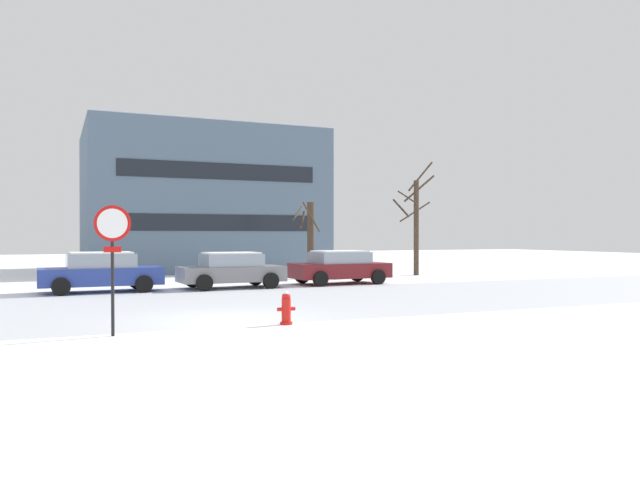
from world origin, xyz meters
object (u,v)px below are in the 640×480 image
at_px(parked_car_blue, 101,272).
at_px(parked_car_maroon, 340,267).
at_px(fire_hydrant, 286,308).
at_px(parked_car_gray, 231,270).
at_px(stop_sign, 112,244).

bearing_deg(parked_car_blue, parked_car_maroon, 0.06).
height_order(fire_hydrant, parked_car_gray, parked_car_gray).
relative_size(stop_sign, parked_car_maroon, 0.64).
bearing_deg(parked_car_gray, fire_hydrant, -98.00).
distance_m(parked_car_blue, parked_car_maroon, 9.84).
height_order(stop_sign, fire_hydrant, stop_sign).
xyz_separation_m(fire_hydrant, parked_car_gray, (1.46, 10.36, 0.34)).
bearing_deg(parked_car_blue, fire_hydrant, -71.88).
distance_m(parked_car_blue, parked_car_gray, 4.92).
bearing_deg(stop_sign, parked_car_gray, 62.73).
relative_size(fire_hydrant, parked_car_blue, 0.18).
distance_m(parked_car_gray, parked_car_maroon, 4.92).
bearing_deg(parked_car_maroon, parked_car_gray, -177.22).
xyz_separation_m(stop_sign, parked_car_maroon, (10.31, 10.69, -1.19)).
bearing_deg(stop_sign, fire_hydrant, 1.40).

